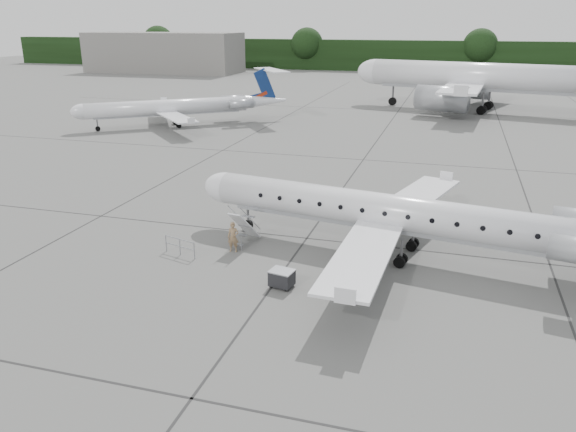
% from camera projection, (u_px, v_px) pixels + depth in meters
% --- Properties ---
extents(ground, '(320.00, 320.00, 0.00)m').
position_uv_depth(ground, '(355.00, 282.00, 29.37)').
color(ground, slate).
rests_on(ground, ground).
extents(treeline, '(260.00, 4.00, 8.00)m').
position_uv_depth(treeline, '(443.00, 57.00, 145.72)').
color(treeline, black).
rests_on(treeline, ground).
extents(terminal_building, '(40.00, 14.00, 10.00)m').
position_uv_depth(terminal_building, '(164.00, 53.00, 146.04)').
color(terminal_building, slate).
rests_on(terminal_building, ground).
extents(main_regional_jet, '(31.35, 24.86, 7.26)m').
position_uv_depth(main_regional_jet, '(393.00, 195.00, 31.66)').
color(main_regional_jet, silver).
rests_on(main_regional_jet, ground).
extents(airstair, '(1.24, 2.52, 2.28)m').
position_uv_depth(airstair, '(245.00, 226.00, 34.07)').
color(airstair, silver).
rests_on(airstair, ground).
extents(passenger, '(0.73, 0.55, 1.82)m').
position_uv_depth(passenger, '(233.00, 237.00, 33.00)').
color(passenger, olive).
rests_on(passenger, ground).
extents(safety_railing, '(2.14, 0.69, 1.00)m').
position_uv_depth(safety_railing, '(180.00, 247.00, 32.61)').
color(safety_railing, gray).
rests_on(safety_railing, ground).
extents(baggage_cart, '(1.30, 1.12, 0.99)m').
position_uv_depth(baggage_cart, '(282.00, 278.00, 28.68)').
color(baggage_cart, black).
rests_on(baggage_cart, ground).
extents(bg_narrowbody, '(44.83, 36.44, 14.20)m').
position_uv_depth(bg_narrowbody, '(476.00, 62.00, 82.48)').
color(bg_narrowbody, silver).
rests_on(bg_narrowbody, ground).
extents(bg_regional_left, '(32.32, 30.97, 6.88)m').
position_uv_depth(bg_regional_left, '(168.00, 100.00, 71.19)').
color(bg_regional_left, silver).
rests_on(bg_regional_left, ground).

